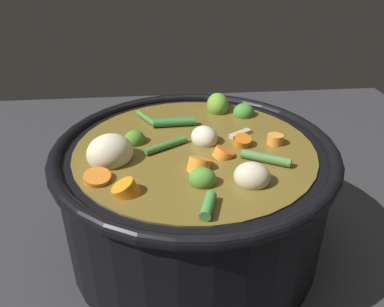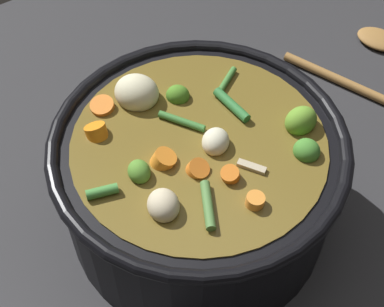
{
  "view_description": "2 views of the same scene",
  "coord_description": "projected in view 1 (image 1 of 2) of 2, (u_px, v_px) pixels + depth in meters",
  "views": [
    {
      "loc": [
        0.04,
        0.39,
        0.36
      ],
      "look_at": [
        0.0,
        -0.0,
        0.13
      ],
      "focal_mm": 35.72,
      "sensor_mm": 36.0,
      "label": 1
    },
    {
      "loc": [
        -0.32,
        0.23,
        0.62
      ],
      "look_at": [
        0.01,
        0.0,
        0.12
      ],
      "focal_mm": 53.64,
      "sensor_mm": 36.0,
      "label": 2
    }
  ],
  "objects": [
    {
      "name": "ground_plane",
      "position": [
        194.0,
        241.0,
        0.52
      ],
      "size": [
        1.1,
        1.1,
        0.0
      ],
      "primitive_type": "plane",
      "color": "#2D2D30"
    },
    {
      "name": "cooking_pot",
      "position": [
        194.0,
        193.0,
        0.48
      ],
      "size": [
        0.33,
        0.33,
        0.17
      ],
      "color": "black",
      "rests_on": "ground_plane"
    },
    {
      "name": "wooden_spoon",
      "position": [
        138.0,
        120.0,
        0.84
      ],
      "size": [
        0.2,
        0.19,
        0.01
      ],
      "color": "olive",
      "rests_on": "ground_plane"
    }
  ]
}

